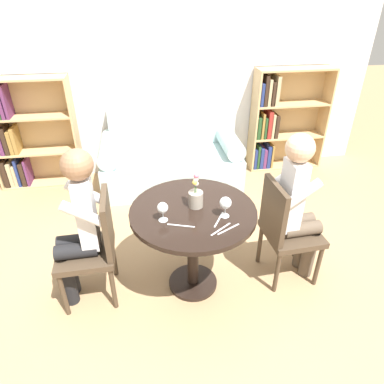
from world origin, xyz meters
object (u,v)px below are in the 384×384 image
object	(u,v)px
chair_left	(94,244)
bookshelf_right	(278,121)
flower_vase	(196,197)
person_right	(298,206)
wine_glass_left	(163,208)
couch	(171,160)
person_left	(78,225)
chair_right	(285,228)
bookshelf_left	(23,135)
wine_glass_right	(225,203)

from	to	relation	value
chair_left	bookshelf_right	bearing A→B (deg)	130.77
bookshelf_right	flower_vase	distance (m)	2.43
person_right	wine_glass_left	world-z (taller)	person_right
couch	person_left	bearing A→B (deg)	-115.74
wine_glass_left	chair_right	bearing A→B (deg)	5.95
bookshelf_right	chair_left	bearing A→B (deg)	-137.78
wine_glass_left	couch	bearing A→B (deg)	83.01
bookshelf_left	couch	bearing A→B (deg)	-8.96
bookshelf_left	flower_vase	bearing A→B (deg)	-48.64
chair_right	wine_glass_right	bearing A→B (deg)	99.24
person_left	chair_right	bearing A→B (deg)	87.73
chair_right	person_right	distance (m)	0.21
person_right	wine_glass_right	size ratio (longest dim) A/B	8.31
flower_vase	bookshelf_left	bearing A→B (deg)	131.36
chair_right	wine_glass_right	distance (m)	0.65
bookshelf_right	person_right	xyz separation A→B (m)	(-0.61, -1.99, 0.06)
person_right	bookshelf_right	bearing A→B (deg)	-20.49
chair_right	person_left	size ratio (longest dim) A/B	0.71
bookshelf_left	flower_vase	world-z (taller)	bookshelf_left
couch	chair_left	size ratio (longest dim) A/B	1.82
couch	person_left	distance (m)	1.94
chair_right	couch	bearing A→B (deg)	19.74
bookshelf_right	chair_right	xyz separation A→B (m)	(-0.70, -2.00, -0.13)
couch	bookshelf_left	size ratio (longest dim) A/B	1.26
chair_left	flower_vase	bearing A→B (deg)	89.49
couch	chair_left	distance (m)	1.87
chair_left	chair_right	size ratio (longest dim) A/B	1.00
chair_right	person_right	bearing A→B (deg)	-87.66
wine_glass_right	chair_right	bearing A→B (deg)	12.60
chair_right	chair_left	bearing A→B (deg)	85.64
wine_glass_right	person_left	bearing A→B (deg)	172.23
flower_vase	wine_glass_left	bearing A→B (deg)	-151.02
wine_glass_left	flower_vase	bearing A→B (deg)	28.98
couch	person_right	xyz separation A→B (m)	(0.82, -1.72, 0.38)
couch	person_right	bearing A→B (deg)	-64.44
bookshelf_left	flower_vase	size ratio (longest dim) A/B	4.83
bookshelf_left	bookshelf_right	size ratio (longest dim) A/B	1.00
wine_glass_right	wine_glass_left	bearing A→B (deg)	177.60
bookshelf_left	person_left	bearing A→B (deg)	-66.11
chair_right	wine_glass_left	size ratio (longest dim) A/B	6.31
bookshelf_left	person_left	world-z (taller)	bookshelf_left
person_left	wine_glass_left	xyz separation A→B (m)	(0.60, -0.12, 0.16)
couch	bookshelf_right	xyz separation A→B (m)	(1.44, 0.27, 0.31)
bookshelf_right	person_left	distance (m)	3.01
bookshelf_right	person_right	bearing A→B (deg)	-107.14
couch	wine_glass_right	bearing A→B (deg)	-83.58
bookshelf_right	chair_left	xyz separation A→B (m)	(-2.18, -1.98, -0.13)
bookshelf_left	person_right	bearing A→B (deg)	-38.27
person_left	flower_vase	world-z (taller)	person_left
person_right	wine_glass_right	world-z (taller)	person_right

